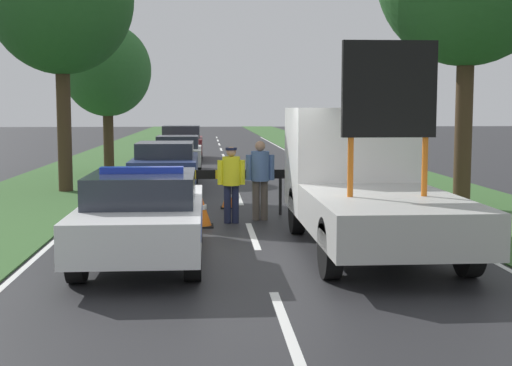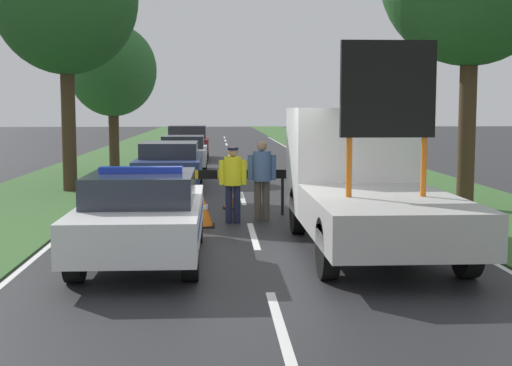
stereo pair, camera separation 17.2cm
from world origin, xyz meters
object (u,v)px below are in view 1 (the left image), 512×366
at_px(traffic_cone_centre_front, 201,209).
at_px(queued_car_wagon_maroon, 182,142).
at_px(queued_car_hatch_blue, 166,164).
at_px(police_officer, 231,178).
at_px(traffic_cone_near_police, 228,198).
at_px(pedestrian_civilian, 260,174).
at_px(work_truck, 361,178).
at_px(roadside_tree_mid_left, 107,71).
at_px(police_car, 144,214).
at_px(road_barrier, 235,178).
at_px(queued_car_van_white, 178,153).

height_order(traffic_cone_centre_front, queued_car_wagon_maroon, queued_car_wagon_maroon).
bearing_deg(queued_car_wagon_maroon, queued_car_hatch_blue, 89.69).
bearing_deg(traffic_cone_centre_front, queued_car_hatch_blue, 98.86).
relative_size(police_officer, queued_car_hatch_blue, 0.35).
bearing_deg(traffic_cone_near_police, pedestrian_civilian, -71.36).
distance_m(pedestrian_civilian, traffic_cone_near_police, 2.13).
bearing_deg(police_officer, pedestrian_civilian, -150.37).
bearing_deg(queued_car_wagon_maroon, work_truck, 100.39).
distance_m(traffic_cone_near_police, roadside_tree_mid_left, 10.80).
relative_size(police_car, traffic_cone_centre_front, 6.61).
xyz_separation_m(police_car, road_barrier, (1.63, 4.68, 0.10)).
bearing_deg(traffic_cone_centre_front, queued_car_van_white, 94.27).
bearing_deg(police_car, work_truck, 22.92).
bearing_deg(work_truck, police_officer, -44.75).
bearing_deg(traffic_cone_near_police, queued_car_wagon_maroon, 95.76).
xyz_separation_m(road_barrier, pedestrian_civilian, (0.52, -0.73, 0.16)).
bearing_deg(queued_car_hatch_blue, road_barrier, 108.59).
bearing_deg(police_car, queued_car_van_white, 96.18).
distance_m(police_car, traffic_cone_centre_front, 3.32).
bearing_deg(queued_car_wagon_maroon, police_car, 90.38).
relative_size(police_officer, queued_car_wagon_maroon, 0.36).
height_order(police_car, traffic_cone_centre_front, police_car).
xyz_separation_m(road_barrier, roadside_tree_mid_left, (-4.21, 10.51, 2.92)).
bearing_deg(traffic_cone_centre_front, police_car, -105.43).
height_order(work_truck, police_officer, work_truck).
bearing_deg(police_car, queued_car_hatch_blue, 97.16).
bearing_deg(queued_car_hatch_blue, queued_car_van_white, -91.56).
bearing_deg(roadside_tree_mid_left, police_officer, -70.56).
distance_m(road_barrier, queued_car_hatch_blue, 5.80).
distance_m(queued_car_hatch_blue, roadside_tree_mid_left, 6.31).
bearing_deg(road_barrier, pedestrian_civilian, -53.36).
relative_size(police_car, queued_car_hatch_blue, 1.03).
xyz_separation_m(police_car, traffic_cone_near_police, (1.52, 5.83, -0.49)).
distance_m(police_car, work_truck, 3.94).
distance_m(traffic_cone_near_police, queued_car_wagon_maroon, 16.66).
bearing_deg(queued_car_hatch_blue, police_car, 91.21).
distance_m(traffic_cone_centre_front, roadside_tree_mid_left, 12.95).
bearing_deg(police_officer, roadside_tree_mid_left, -71.07).
xyz_separation_m(police_officer, traffic_cone_near_police, (0.00, 2.25, -0.71)).
height_order(police_car, road_barrier, police_car).
distance_m(queued_car_hatch_blue, queued_car_wagon_maroon, 12.23).
xyz_separation_m(queued_car_wagon_maroon, roadside_tree_mid_left, (-2.42, -7.22, 2.95)).
bearing_deg(traffic_cone_centre_front, road_barrier, 63.23).
height_order(police_car, roadside_tree_mid_left, roadside_tree_mid_left).
xyz_separation_m(work_truck, traffic_cone_near_police, (-2.23, 4.69, -0.93)).
relative_size(police_officer, roadside_tree_mid_left, 0.30).
bearing_deg(police_officer, queued_car_hatch_blue, -75.76).
bearing_deg(pedestrian_civilian, queued_car_wagon_maroon, 67.59).
height_order(work_truck, traffic_cone_centre_front, work_truck).
height_order(road_barrier, traffic_cone_near_police, road_barrier).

